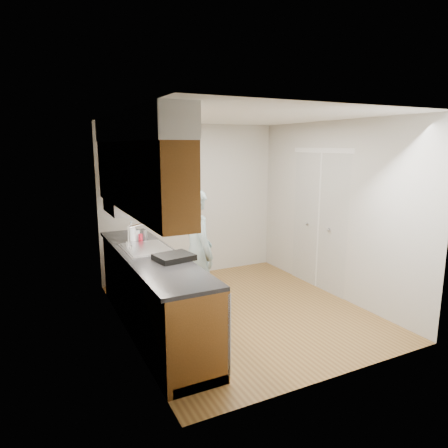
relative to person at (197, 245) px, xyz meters
name	(u,v)px	position (x,y,z in m)	size (l,w,h in m)	color
floor	(242,311)	(0.58, -0.10, -0.94)	(3.50, 3.50, 0.00)	olive
ceiling	(243,116)	(0.58, -0.10, 1.56)	(3.50, 3.50, 0.00)	white
wall_left	(124,229)	(-0.92, -0.10, 0.31)	(0.02, 3.50, 2.50)	beige
wall_right	(334,210)	(2.08, -0.10, 0.31)	(0.02, 3.50, 2.50)	beige
wall_back	(191,201)	(0.58, 1.65, 0.31)	(3.00, 0.02, 2.50)	beige
counter	(153,290)	(-0.62, -0.10, -0.45)	(0.64, 2.80, 1.30)	brown
upper_cabinets	(135,165)	(-0.75, -0.06, 1.01)	(0.47, 2.80, 1.21)	brown
closet_door	(319,222)	(2.07, 0.20, 0.08)	(0.02, 1.22, 2.05)	silver
floor_mat	(198,315)	(0.00, 0.00, -0.93)	(0.48, 0.81, 0.02)	slate
person	(197,245)	(0.00, 0.00, 0.00)	(0.65, 0.44, 1.85)	#86A1A3
soap_bottle_a	(131,232)	(-0.69, 0.50, 0.14)	(0.11, 0.11, 0.28)	silver
soap_bottle_b	(135,233)	(-0.64, 0.57, 0.10)	(0.09, 0.09, 0.21)	silver
soda_can	(141,238)	(-0.58, 0.48, 0.05)	(0.06, 0.06, 0.11)	red
steel_can	(145,235)	(-0.50, 0.58, 0.06)	(0.07, 0.07, 0.12)	#A5A5AA
dish_rack	(174,257)	(-0.48, -0.48, 0.03)	(0.39, 0.33, 0.06)	black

